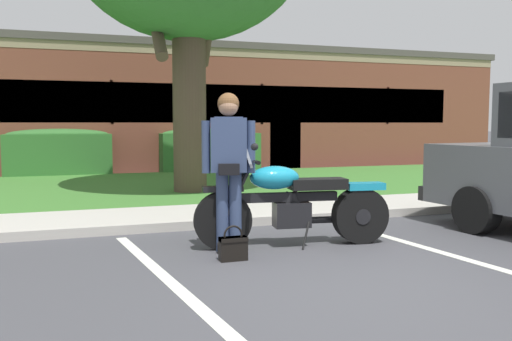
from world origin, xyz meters
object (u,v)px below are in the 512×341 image
Objects in this scene: hedge_center_left at (210,149)px; motorcycle at (300,203)px; rider_person at (229,160)px; brick_building at (101,109)px; hedge_left at (59,151)px; handbag at (233,246)px.

motorcycle is at bearing -98.19° from hedge_center_left.
rider_person is 9.72m from hedge_center_left.
rider_person is 0.61× the size of hedge_center_left.
motorcycle is at bearing -85.05° from brick_building.
motorcycle is 9.85m from hedge_left.
motorcycle reaches higher than handbag.
hedge_left is 0.10× the size of brick_building.
handbag is 15.37m from brick_building.
hedge_left is (-1.77, 9.88, 0.51)m from handbag.
handbag is at bearing -156.48° from motorcycle.
hedge_center_left is (1.37, 9.48, 0.16)m from motorcycle.
hedge_center_left is at bearing 77.04° from handbag.
hedge_left is (-2.68, 9.48, 0.16)m from motorcycle.
hedge_center_left is (4.05, -0.00, -0.00)m from hedge_left.
brick_building reaches higher than hedge_left.
rider_person reaches higher than hedge_left.
rider_person reaches higher than motorcycle.
handbag is at bearing -79.81° from hedge_left.
handbag is at bearing -100.52° from rider_person.
handbag is 10.15m from hedge_center_left.
motorcycle reaches higher than hedge_left.
motorcycle is 0.80× the size of hedge_center_left.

